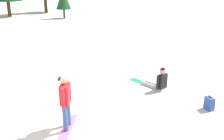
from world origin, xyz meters
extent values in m
cube|color=pink|center=(-0.03, 0.97, 0.01)|extent=(0.85, 1.47, 0.02)
cylinder|color=#335184|center=(-0.10, 0.82, 0.42)|extent=(0.15, 0.15, 0.80)
cylinder|color=#335184|center=(0.03, 1.12, 0.42)|extent=(0.15, 0.15, 0.80)
cube|color=red|center=(-0.03, 0.97, 1.11)|extent=(0.38, 0.46, 0.58)
cylinder|color=red|center=(-0.14, 0.73, 1.11)|extent=(0.11, 0.11, 0.58)
cylinder|color=red|center=(0.07, 1.21, 1.11)|extent=(0.11, 0.11, 0.58)
sphere|color=tan|center=(-0.03, 0.97, 1.56)|extent=(0.24, 0.24, 0.24)
cube|color=black|center=(-0.16, 1.03, 1.57)|extent=(0.10, 0.17, 0.08)
cube|color=#B7B7BC|center=(3.94, 2.46, 0.05)|extent=(0.44, 0.40, 0.10)
cylinder|color=#B7B7BC|center=(3.65, 2.88, 0.07)|extent=(0.45, 0.79, 0.14)
cylinder|color=#B7B7BC|center=(3.84, 2.96, 0.07)|extent=(0.45, 0.79, 0.14)
cube|color=#19B259|center=(3.58, 3.29, 0.01)|extent=(0.84, 1.45, 0.02)
cube|color=black|center=(3.94, 2.46, 0.37)|extent=(0.46, 0.38, 0.55)
cylinder|color=black|center=(3.70, 2.36, 0.39)|extent=(0.11, 0.11, 0.52)
cylinder|color=black|center=(4.18, 2.57, 0.39)|extent=(0.11, 0.11, 0.52)
sphere|color=tan|center=(3.94, 2.46, 0.81)|extent=(0.24, 0.24, 0.24)
sphere|color=black|center=(3.94, 2.46, 0.86)|extent=(0.20, 0.20, 0.20)
cube|color=#2D4C9E|center=(4.68, 0.57, 0.22)|extent=(0.22, 0.33, 0.44)
cube|color=navy|center=(4.81, 0.56, 0.15)|extent=(0.07, 0.23, 0.20)
cylinder|color=black|center=(4.68, 0.57, 0.46)|extent=(0.03, 0.12, 0.02)
cylinder|color=#472D19|center=(-2.66, 27.25, 0.90)|extent=(0.41, 0.41, 1.80)
cylinder|color=#472D19|center=(3.31, 23.54, 0.51)|extent=(0.23, 0.23, 1.03)
cylinder|color=#472D19|center=(1.82, 29.87, 0.93)|extent=(0.42, 0.42, 1.87)
camera|label=1|loc=(-0.84, -5.47, 4.14)|focal=39.95mm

